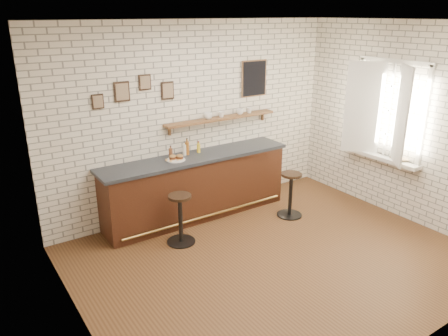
{
  "coord_description": "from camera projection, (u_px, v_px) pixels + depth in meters",
  "views": [
    {
      "loc": [
        -3.38,
        -3.83,
        3.09
      ],
      "look_at": [
        -0.22,
        0.9,
        1.05
      ],
      "focal_mm": 35.0,
      "sensor_mm": 36.0,
      "label": 1
    }
  ],
  "objects": [
    {
      "name": "wall_shelf",
      "position": [
        221.0,
        118.0,
        7.01
      ],
      "size": [
        2.0,
        0.18,
        0.18
      ],
      "color": "brown",
      "rests_on": "ground"
    },
    {
      "name": "bar_stool_left",
      "position": [
        180.0,
        217.0,
        6.09
      ],
      "size": [
        0.4,
        0.4,
        0.73
      ],
      "color": "black",
      "rests_on": "ground"
    },
    {
      "name": "ground",
      "position": [
        275.0,
        258.0,
        5.8
      ],
      "size": [
        5.0,
        5.0,
        0.0
      ],
      "primitive_type": "plane",
      "color": "brown",
      "rests_on": "ground"
    },
    {
      "name": "book_lower",
      "position": [
        394.0,
        159.0,
        6.76
      ],
      "size": [
        0.21,
        0.25,
        0.02
      ],
      "primitive_type": "imported",
      "rotation": [
        0.0,
        0.0,
        -0.22
      ],
      "color": "tan",
      "rests_on": "window_sill"
    },
    {
      "name": "sandwich_plate",
      "position": [
        176.0,
        160.0,
        6.49
      ],
      "size": [
        0.28,
        0.28,
        0.01
      ],
      "primitive_type": "cylinder",
      "color": "white",
      "rests_on": "bar_counter"
    },
    {
      "name": "back_wall_decor",
      "position": [
        209.0,
        83.0,
        6.78
      ],
      "size": [
        2.96,
        0.02,
        0.56
      ],
      "color": "black",
      "rests_on": "ground"
    },
    {
      "name": "shelf_cup_c",
      "position": [
        240.0,
        112.0,
        7.17
      ],
      "size": [
        0.14,
        0.14,
        0.09
      ],
      "primitive_type": "imported",
      "rotation": [
        0.0,
        0.0,
        1.72
      ],
      "color": "white",
      "rests_on": "wall_shelf"
    },
    {
      "name": "shelf_cup_d",
      "position": [
        249.0,
        110.0,
        7.27
      ],
      "size": [
        0.13,
        0.13,
        0.09
      ],
      "primitive_type": "imported",
      "rotation": [
        0.0,
        0.0,
        0.39
      ],
      "color": "white",
      "rests_on": "wall_shelf"
    },
    {
      "name": "potato_chips",
      "position": [
        175.0,
        160.0,
        6.48
      ],
      "size": [
        0.25,
        0.18,
        0.0
      ],
      "color": "#E7AB51",
      "rests_on": "sandwich_plate"
    },
    {
      "name": "ciabatta_sandwich",
      "position": [
        176.0,
        157.0,
        6.48
      ],
      "size": [
        0.23,
        0.17,
        0.07
      ],
      "color": "#B4874A",
      "rests_on": "sandwich_plate"
    },
    {
      "name": "condiment_bottle_yellow",
      "position": [
        199.0,
        148.0,
        6.83
      ],
      "size": [
        0.06,
        0.06,
        0.18
      ],
      "color": "gold",
      "rests_on": "bar_counter"
    },
    {
      "name": "bitters_bottle_brown",
      "position": [
        171.0,
        153.0,
        6.58
      ],
      "size": [
        0.06,
        0.06,
        0.19
      ],
      "color": "brown",
      "rests_on": "bar_counter"
    },
    {
      "name": "book_upper",
      "position": [
        396.0,
        158.0,
        6.73
      ],
      "size": [
        0.26,
        0.28,
        0.02
      ],
      "primitive_type": "imported",
      "rotation": [
        0.0,
        0.0,
        -0.57
      ],
      "color": "tan",
      "rests_on": "book_lower"
    },
    {
      "name": "bitters_bottle_white",
      "position": [
        184.0,
        150.0,
        6.69
      ],
      "size": [
        0.06,
        0.06,
        0.22
      ],
      "color": "white",
      "rests_on": "bar_counter"
    },
    {
      "name": "window_sill",
      "position": [
        380.0,
        157.0,
        6.99
      ],
      "size": [
        0.2,
        1.35,
        0.06
      ],
      "color": "white",
      "rests_on": "ground"
    },
    {
      "name": "casement_window",
      "position": [
        385.0,
        111.0,
        6.72
      ],
      "size": [
        0.4,
        1.3,
        1.56
      ],
      "color": "white",
      "rests_on": "ground"
    },
    {
      "name": "shelf_cup_a",
      "position": [
        208.0,
        116.0,
        6.85
      ],
      "size": [
        0.19,
        0.19,
        0.11
      ],
      "primitive_type": "imported",
      "rotation": [
        0.0,
        0.0,
        0.68
      ],
      "color": "white",
      "rests_on": "wall_shelf"
    },
    {
      "name": "bar_stool_right",
      "position": [
        290.0,
        193.0,
        6.9
      ],
      "size": [
        0.4,
        0.4,
        0.72
      ],
      "color": "black",
      "rests_on": "ground"
    },
    {
      "name": "bar_counter",
      "position": [
        197.0,
        186.0,
        6.86
      ],
      "size": [
        3.1,
        0.65,
        1.01
      ],
      "color": "#421F11",
      "rests_on": "ground"
    },
    {
      "name": "shelf_cup_b",
      "position": [
        221.0,
        114.0,
        6.98
      ],
      "size": [
        0.14,
        0.14,
        0.09
      ],
      "primitive_type": "imported",
      "rotation": [
        0.0,
        0.0,
        0.72
      ],
      "color": "white",
      "rests_on": "wall_shelf"
    },
    {
      "name": "bitters_bottle_amber",
      "position": [
        187.0,
        148.0,
        6.71
      ],
      "size": [
        0.06,
        0.06,
        0.26
      ],
      "color": "#905017",
      "rests_on": "bar_counter"
    }
  ]
}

